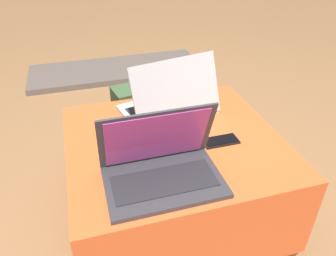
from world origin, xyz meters
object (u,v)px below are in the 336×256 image
(cell_phone, at_px, (220,141))
(backpack, at_px, (147,119))
(laptop_far, at_px, (170,103))
(laptop_near, at_px, (161,166))

(cell_phone, bearing_deg, backpack, -165.17)
(cell_phone, bearing_deg, laptop_far, -154.71)
(laptop_far, relative_size, backpack, 0.90)
(laptop_near, xyz_separation_m, laptop_far, (0.15, 0.39, 0.00))
(laptop_near, bearing_deg, cell_phone, 26.32)
(cell_phone, distance_m, backpack, 0.63)
(laptop_far, distance_m, cell_phone, 0.28)
(laptop_near, relative_size, laptop_far, 0.88)
(laptop_far, bearing_deg, cell_phone, 103.29)
(laptop_near, height_order, backpack, laptop_near)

